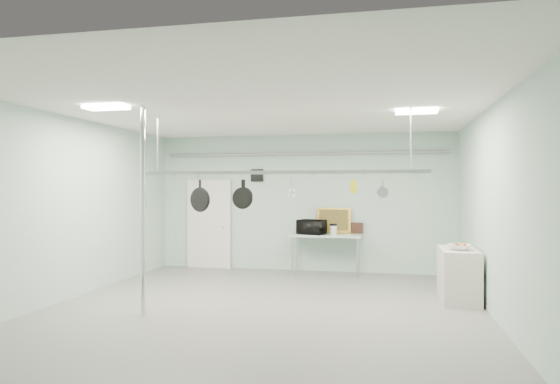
% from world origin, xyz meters
% --- Properties ---
extents(floor, '(8.00, 8.00, 0.00)m').
position_xyz_m(floor, '(0.00, 0.00, 0.00)').
color(floor, gray).
rests_on(floor, ground).
extents(ceiling, '(7.00, 8.00, 0.02)m').
position_xyz_m(ceiling, '(0.00, 0.00, 3.19)').
color(ceiling, silver).
rests_on(ceiling, back_wall).
extents(back_wall, '(7.00, 0.02, 3.20)m').
position_xyz_m(back_wall, '(0.00, 3.99, 1.60)').
color(back_wall, '#A5C6B9').
rests_on(back_wall, floor).
extents(right_wall, '(0.02, 8.00, 3.20)m').
position_xyz_m(right_wall, '(3.49, 0.00, 1.60)').
color(right_wall, '#A5C6B9').
rests_on(right_wall, floor).
extents(door, '(1.10, 0.10, 2.20)m').
position_xyz_m(door, '(-2.30, 3.94, 1.05)').
color(door, silver).
rests_on(door, floor).
extents(wall_vent, '(0.30, 0.04, 0.30)m').
position_xyz_m(wall_vent, '(-1.10, 3.97, 2.25)').
color(wall_vent, black).
rests_on(wall_vent, back_wall).
extents(conduit_pipe, '(6.60, 0.07, 0.07)m').
position_xyz_m(conduit_pipe, '(0.00, 3.90, 2.75)').
color(conduit_pipe, gray).
rests_on(conduit_pipe, back_wall).
extents(chrome_pole, '(0.08, 0.08, 3.20)m').
position_xyz_m(chrome_pole, '(-1.70, -0.60, 1.60)').
color(chrome_pole, silver).
rests_on(chrome_pole, floor).
extents(prep_table, '(1.60, 0.70, 0.91)m').
position_xyz_m(prep_table, '(0.60, 3.60, 0.83)').
color(prep_table, '#99B4A7').
rests_on(prep_table, floor).
extents(side_cabinet, '(0.60, 1.20, 0.90)m').
position_xyz_m(side_cabinet, '(3.15, 1.40, 0.45)').
color(side_cabinet, beige).
rests_on(side_cabinet, floor).
extents(pot_rack, '(4.80, 0.06, 1.00)m').
position_xyz_m(pot_rack, '(0.20, 0.30, 2.23)').
color(pot_rack, '#B7B7BC').
rests_on(pot_rack, ceiling).
extents(light_panel_left, '(0.65, 0.30, 0.05)m').
position_xyz_m(light_panel_left, '(-2.20, -0.80, 3.16)').
color(light_panel_left, white).
rests_on(light_panel_left, ceiling).
extents(light_panel_right, '(0.65, 0.30, 0.05)m').
position_xyz_m(light_panel_right, '(2.40, 0.60, 3.16)').
color(light_panel_right, white).
rests_on(light_panel_right, ceiling).
extents(microwave, '(0.69, 0.57, 0.33)m').
position_xyz_m(microwave, '(0.30, 3.49, 1.07)').
color(microwave, black).
rests_on(microwave, prep_table).
extents(coffee_canister, '(0.19, 0.19, 0.20)m').
position_xyz_m(coffee_canister, '(0.79, 3.48, 1.01)').
color(coffee_canister, silver).
rests_on(coffee_canister, prep_table).
extents(painting_large, '(0.78, 0.14, 0.58)m').
position_xyz_m(painting_large, '(0.75, 3.90, 1.20)').
color(painting_large, gold).
rests_on(painting_large, prep_table).
extents(painting_small, '(0.31, 0.11, 0.25)m').
position_xyz_m(painting_small, '(1.27, 3.90, 1.03)').
color(painting_small, black).
rests_on(painting_small, prep_table).
extents(fruit_bowl, '(0.49, 0.49, 0.10)m').
position_xyz_m(fruit_bowl, '(3.14, 1.22, 0.95)').
color(fruit_bowl, silver).
rests_on(fruit_bowl, side_cabinet).
extents(skillet_left, '(0.41, 0.19, 0.54)m').
position_xyz_m(skillet_left, '(-1.13, 0.30, 1.81)').
color(skillet_left, black).
rests_on(skillet_left, pot_rack).
extents(skillet_mid, '(0.29, 0.06, 0.41)m').
position_xyz_m(skillet_mid, '(-0.36, 0.30, 1.88)').
color(skillet_mid, black).
rests_on(skillet_mid, pot_rack).
extents(skillet_right, '(0.36, 0.09, 0.48)m').
position_xyz_m(skillet_right, '(-0.39, 0.30, 1.84)').
color(skillet_right, black).
rests_on(skillet_right, pot_rack).
extents(whisk, '(0.19, 0.19, 0.29)m').
position_xyz_m(whisk, '(0.43, 0.30, 1.94)').
color(whisk, '#AAAAAF').
rests_on(whisk, pot_rack).
extents(grater, '(0.10, 0.03, 0.24)m').
position_xyz_m(grater, '(1.43, 0.30, 1.97)').
color(grater, '#F2A81C').
rests_on(grater, pot_rack).
extents(saucepan, '(0.20, 0.17, 0.31)m').
position_xyz_m(saucepan, '(1.88, 0.30, 1.93)').
color(saucepan, silver).
rests_on(saucepan, pot_rack).
extents(fruit_cluster, '(0.24, 0.24, 0.09)m').
position_xyz_m(fruit_cluster, '(3.14, 1.22, 0.99)').
color(fruit_cluster, '#A10E17').
rests_on(fruit_cluster, fruit_bowl).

